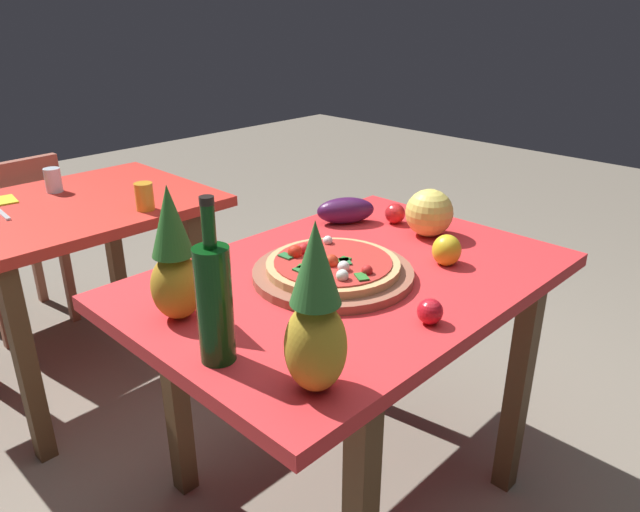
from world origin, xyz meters
TOP-DOWN VIEW (x-y plane):
  - ground_plane at (0.00, 0.00)m, footprint 10.00×10.00m
  - display_table at (0.00, 0.00)m, footprint 1.23×0.85m
  - background_table at (-0.30, 1.19)m, footprint 1.06×0.78m
  - dining_chair at (-0.29, 1.80)m, footprint 0.43×0.43m
  - pizza_board at (-0.05, 0.02)m, footprint 0.45×0.45m
  - pizza at (-0.06, 0.02)m, footprint 0.37×0.37m
  - wine_bottle at (-0.52, -0.09)m, footprint 0.08×0.08m
  - pineapple_left at (-0.45, -0.31)m, footprint 0.12×0.12m
  - pineapple_right at (-0.48, 0.13)m, footprint 0.12×0.12m
  - melon at (0.40, 0.02)m, footprint 0.15×0.15m
  - bell_pepper at (0.25, -0.15)m, footprint 0.08×0.08m
  - eggplant at (0.30, 0.29)m, footprint 0.22×0.19m
  - tomato_beside_pepper at (-0.08, -0.32)m, footprint 0.06×0.06m
  - tomato_at_corner at (0.42, 0.16)m, footprint 0.07×0.07m
  - drinking_glass_juice at (-0.11, 0.91)m, footprint 0.07×0.07m
  - drinking_glass_water at (-0.25, 1.37)m, footprint 0.06×0.06m
  - knife_utensil at (-0.50, 1.24)m, footprint 0.03×0.18m

SIDE VIEW (x-z plane):
  - ground_plane at x=0.00m, z-range 0.00..0.00m
  - dining_chair at x=-0.29m, z-range 0.06..0.91m
  - background_table at x=-0.30m, z-range 0.27..1.05m
  - display_table at x=0.00m, z-range 0.29..1.07m
  - knife_utensil at x=-0.50m, z-range 0.78..0.78m
  - pizza_board at x=-0.05m, z-range 0.78..0.80m
  - tomato_beside_pepper at x=-0.08m, z-range 0.78..0.84m
  - tomato_at_corner at x=0.42m, z-range 0.78..0.85m
  - pizza at x=-0.06m, z-range 0.79..0.84m
  - bell_pepper at x=0.25m, z-range 0.77..0.87m
  - eggplant at x=0.30m, z-range 0.78..0.87m
  - drinking_glass_water at x=-0.25m, z-range 0.78..0.87m
  - drinking_glass_juice at x=-0.11m, z-range 0.78..0.88m
  - melon at x=0.40m, z-range 0.78..0.93m
  - wine_bottle at x=-0.52m, z-range 0.73..1.10m
  - pineapple_right at x=-0.48m, z-range 0.76..1.09m
  - pineapple_left at x=-0.45m, z-range 0.76..1.11m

